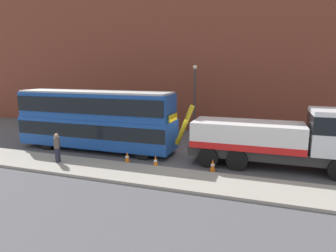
{
  "coord_description": "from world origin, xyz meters",
  "views": [
    {
      "loc": [
        5.0,
        -17.52,
        5.42
      ],
      "look_at": [
        -0.94,
        -0.54,
        2.0
      ],
      "focal_mm": 31.48,
      "sensor_mm": 36.0,
      "label": 1
    }
  ],
  "objects": [
    {
      "name": "near_kerb",
      "position": [
        0.0,
        -4.2,
        0.07
      ],
      "size": [
        60.0,
        2.8,
        0.15
      ],
      "primitive_type": "cube",
      "color": "gray",
      "rests_on": "ground_plane"
    },
    {
      "name": "recovery_tow_truck",
      "position": [
        5.63,
        -0.54,
        1.76
      ],
      "size": [
        10.15,
        2.71,
        3.67
      ],
      "rotation": [
        0.0,
        0.0,
        0.01
      ],
      "color": "#2D2D2D",
      "rests_on": "ground_plane"
    },
    {
      "name": "double_decker_bus",
      "position": [
        -6.14,
        -0.54,
        2.23
      ],
      "size": [
        11.07,
        2.63,
        4.06
      ],
      "rotation": [
        0.0,
        0.0,
        0.01
      ],
      "color": "#19479E",
      "rests_on": "ground_plane"
    },
    {
      "name": "traffic_cone_midway",
      "position": [
        -0.92,
        -2.72,
        0.34
      ],
      "size": [
        0.36,
        0.36,
        0.72
      ],
      "color": "orange",
      "rests_on": "ground_plane"
    },
    {
      "name": "traffic_cone_near_truck",
      "position": [
        2.26,
        -2.37,
        0.34
      ],
      "size": [
        0.36,
        0.36,
        0.72
      ],
      "color": "orange",
      "rests_on": "ground_plane"
    },
    {
      "name": "traffic_cone_near_bus",
      "position": [
        -2.78,
        -2.57,
        0.34
      ],
      "size": [
        0.36,
        0.36,
        0.72
      ],
      "color": "orange",
      "rests_on": "ground_plane"
    },
    {
      "name": "ground_plane",
      "position": [
        0.0,
        0.0,
        0.0
      ],
      "size": [
        120.0,
        120.0,
        0.0
      ],
      "primitive_type": "plane",
      "color": "#4C4C51"
    },
    {
      "name": "building_facade",
      "position": [
        0.0,
        8.62,
        8.07
      ],
      "size": [
        60.0,
        1.5,
        16.0
      ],
      "color": "brown",
      "rests_on": "ground_plane"
    },
    {
      "name": "pedestrian_onlooker",
      "position": [
        -6.49,
        -4.1,
        0.99
      ],
      "size": [
        0.42,
        0.48,
        1.71
      ],
      "rotation": [
        0.0,
        0.0,
        0.5
      ],
      "color": "#232333",
      "rests_on": "near_kerb"
    },
    {
      "name": "street_lamp",
      "position": [
        -1.03,
        6.42,
        3.47
      ],
      "size": [
        0.36,
        0.36,
        5.83
      ],
      "color": "#38383D",
      "rests_on": "ground_plane"
    }
  ]
}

